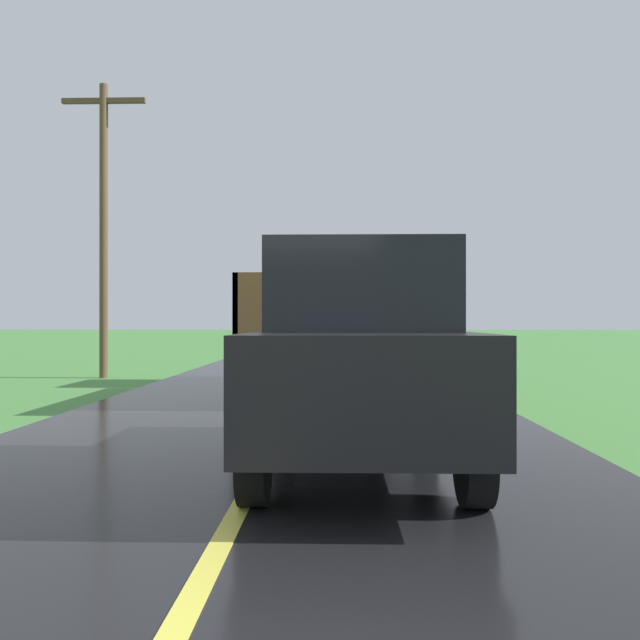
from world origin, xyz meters
name	(u,v)px	position (x,y,z in m)	size (l,w,h in m)	color
banana_truck_near	(319,317)	(0.30, 12.72, 1.46)	(2.38, 5.82, 2.80)	#2D2D30
utility_pole_roadside	(104,219)	(-4.98, 15.18, 3.85)	(2.03, 0.20, 7.11)	brown
following_car	(358,356)	(0.86, 5.40, 1.07)	(1.74, 4.10, 1.92)	black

